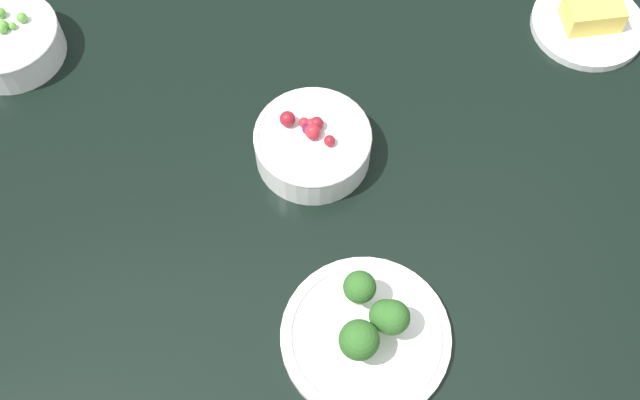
# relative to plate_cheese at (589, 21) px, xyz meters

# --- Properties ---
(dining_table) EXTENTS (1.40, 0.95, 0.04)m
(dining_table) POSITION_rel_plate_cheese_xyz_m (0.45, 0.27, -0.03)
(dining_table) COLOR black
(dining_table) RESTS_ON ground
(plate_cheese) EXTENTS (0.18, 0.18, 0.05)m
(plate_cheese) POSITION_rel_plate_cheese_xyz_m (0.00, 0.00, 0.00)
(plate_cheese) COLOR white
(plate_cheese) RESTS_ON dining_table
(plate_broccoli) EXTENTS (0.21, 0.21, 0.08)m
(plate_broccoli) POSITION_rel_plate_cheese_xyz_m (0.42, 0.46, 0.01)
(plate_broccoli) COLOR white
(plate_broccoli) RESTS_ON dining_table
(bowl_berries) EXTENTS (0.16, 0.16, 0.07)m
(bowl_berries) POSITION_rel_plate_cheese_xyz_m (0.45, 0.18, 0.02)
(bowl_berries) COLOR white
(bowl_berries) RESTS_ON dining_table
(bowl_peas) EXTENTS (0.16, 0.16, 0.07)m
(bowl_peas) POSITION_rel_plate_cheese_xyz_m (0.89, -0.06, 0.01)
(bowl_peas) COLOR white
(bowl_peas) RESTS_ON dining_table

